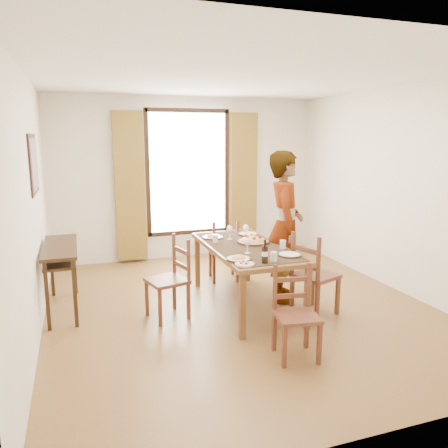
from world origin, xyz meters
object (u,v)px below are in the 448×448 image
object	(u,v)px
dining_table	(246,251)
pasta_platter	(253,239)
console_table	(60,255)
man	(285,227)

from	to	relation	value
dining_table	pasta_platter	world-z (taller)	pasta_platter
pasta_platter	console_table	bearing A→B (deg)	168.72
console_table	dining_table	bearing A→B (deg)	-14.48
console_table	dining_table	distance (m)	2.20
man	pasta_platter	size ratio (longest dim) A/B	4.71
man	pasta_platter	world-z (taller)	man
console_table	man	xyz separation A→B (m)	(2.67, -0.49, 0.26)
man	dining_table	bearing A→B (deg)	117.78
man	pasta_platter	bearing A→B (deg)	106.12
pasta_platter	man	bearing A→B (deg)	-5.80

